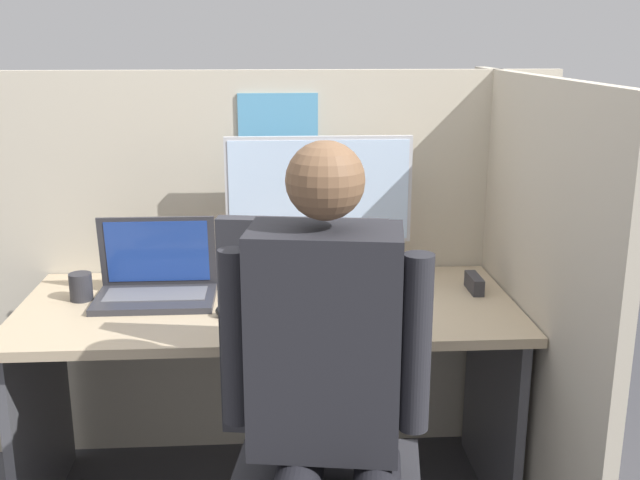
% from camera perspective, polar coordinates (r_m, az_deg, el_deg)
% --- Properties ---
extents(cubicle_panel_back, '(2.06, 0.05, 1.41)m').
position_cam_1_polar(cubicle_panel_back, '(2.73, -3.94, -2.05)').
color(cubicle_panel_back, '#B7AD99').
rests_on(cubicle_panel_back, ground).
extents(cubicle_panel_right, '(0.04, 1.33, 1.41)m').
position_cam_1_polar(cubicle_panel_right, '(2.45, 15.31, -4.73)').
color(cubicle_panel_right, '#B7AD99').
rests_on(cubicle_panel_right, ground).
extents(desk, '(1.56, 0.69, 0.70)m').
position_cam_1_polar(desk, '(2.45, -3.89, -8.38)').
color(desk, tan).
rests_on(desk, ground).
extents(paper_box, '(0.28, 0.21, 0.07)m').
position_cam_1_polar(paper_box, '(2.58, -0.08, -2.40)').
color(paper_box, red).
rests_on(paper_box, desk).
extents(monitor, '(0.62, 0.20, 0.43)m').
position_cam_1_polar(monitor, '(2.51, -0.09, 3.37)').
color(monitor, '#B2B2B7').
rests_on(monitor, paper_box).
extents(laptop, '(0.38, 0.24, 0.26)m').
position_cam_1_polar(laptop, '(2.45, -12.39, -3.28)').
color(laptop, '#2D2D33').
rests_on(laptop, desk).
extents(mouse, '(0.06, 0.05, 0.04)m').
position_cam_1_polar(mouse, '(2.27, -7.25, -5.38)').
color(mouse, black).
rests_on(mouse, desk).
extents(stapler, '(0.04, 0.13, 0.05)m').
position_cam_1_polar(stapler, '(2.53, 11.67, -3.25)').
color(stapler, '#2D2D33').
rests_on(stapler, desk).
extents(carrot_toy, '(0.04, 0.13, 0.04)m').
position_cam_1_polar(carrot_toy, '(2.22, 2.18, -5.76)').
color(carrot_toy, orange).
rests_on(carrot_toy, desk).
extents(office_chair, '(0.54, 0.59, 1.08)m').
position_cam_1_polar(office_chair, '(1.94, -0.38, -14.74)').
color(office_chair, '#2D2D33').
rests_on(office_chair, ground).
extents(person, '(0.48, 0.45, 1.31)m').
position_cam_1_polar(person, '(1.70, 0.80, -11.39)').
color(person, black).
rests_on(person, ground).
extents(pen_cup, '(0.07, 0.07, 0.09)m').
position_cam_1_polar(pen_cup, '(2.51, -17.76, -3.42)').
color(pen_cup, '#28282D').
rests_on(pen_cup, desk).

